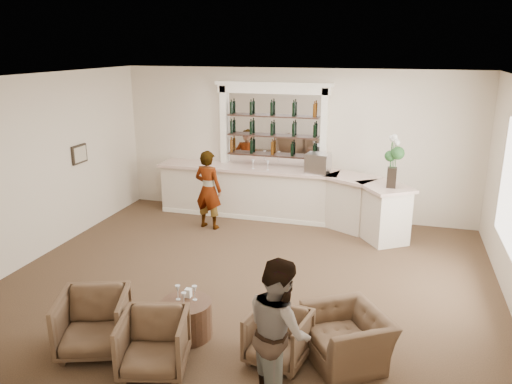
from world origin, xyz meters
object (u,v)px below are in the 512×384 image
bar_counter (282,195)px  cocktail_table (186,319)px  guest (279,331)px  armchair_far (347,337)px  espresso_machine (318,163)px  armchair_left (94,323)px  flower_vase (393,158)px  armchair_right (278,337)px  sommelier (208,190)px  armchair_center (154,343)px

bar_counter → cocktail_table: bearing=-91.9°
guest → armchair_far: 1.21m
cocktail_table → espresso_machine: size_ratio=1.43×
bar_counter → armchair_left: 5.62m
armchair_far → espresso_machine: 5.08m
guest → flower_vase: size_ratio=1.62×
bar_counter → flower_vase: size_ratio=5.56×
armchair_right → flower_vase: 4.73m
armchair_left → espresso_machine: 5.91m
armchair_left → flower_vase: flower_vase is taller
armchair_far → bar_counter: bearing=168.0°
armchair_far → flower_vase: flower_vase is taller
sommelier → guest: 5.53m
cocktail_table → flower_vase: flower_vase is taller
sommelier → armchair_center: (1.16, -4.77, -0.48)m
sommelier → armchair_center: 4.93m
bar_counter → armchair_left: (-1.15, -5.50, -0.18)m
cocktail_table → armchair_far: bearing=1.0°
sommelier → guest: bearing=129.9°
guest → armchair_center: (-1.54, 0.05, -0.47)m
cocktail_table → armchair_far: armchair_far is taller
armchair_far → espresso_machine: size_ratio=2.07×
guest → armchair_right: guest is taller
armchair_center → armchair_left: bearing=155.0°
sommelier → armchair_center: size_ratio=2.12×
armchair_center → flower_vase: size_ratio=0.77×
armchair_left → bar_counter: bearing=58.1°
cocktail_table → espresso_machine: (0.94, 4.87, 1.10)m
bar_counter → espresso_machine: espresso_machine is taller
armchair_center → armchair_far: 2.35m
armchair_center → armchair_right: armchair_center is taller
bar_counter → guest: 5.87m
armchair_right → flower_vase: (1.16, 4.37, 1.39)m
guest → armchair_left: size_ratio=1.93×
guest → armchair_left: 2.52m
cocktail_table → espresso_machine: 5.08m
armchair_left → espresso_machine: espresso_machine is taller
armchair_right → espresso_machine: bearing=104.8°
armchair_center → armchair_far: armchair_center is taller
guest → flower_vase: 5.19m
flower_vase → guest: bearing=-101.2°
sommelier → flower_vase: flower_vase is taller
armchair_left → flower_vase: (3.46, 4.80, 1.33)m
cocktail_table → sommelier: size_ratio=0.41×
espresso_machine → flower_vase: flower_vase is taller
cocktail_table → armchair_center: bearing=-94.7°
cocktail_table → armchair_center: 0.81m
armchair_right → espresso_machine: 5.19m
sommelier → guest: sommelier is taller
sommelier → armchair_left: sommelier is taller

